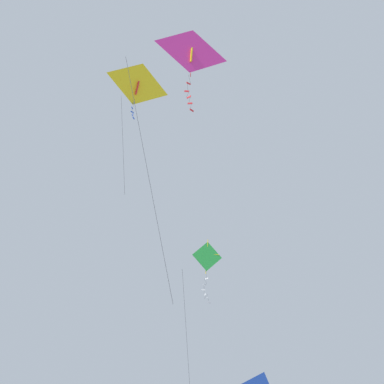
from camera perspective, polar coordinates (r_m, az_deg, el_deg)
name	(u,v)px	position (r m, az deg, el deg)	size (l,w,h in m)	color
kite_diamond_near_right	(207,260)	(30.99, 1.27, -5.98)	(1.68, 1.75, 10.23)	green
kite_delta_near_left	(190,54)	(24.46, -0.15, 11.93)	(2.63, 3.21, 9.51)	#DB2D93
kite_delta_mid_left	(137,85)	(31.31, -4.79, 9.26)	(1.47, 2.37, 6.21)	yellow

